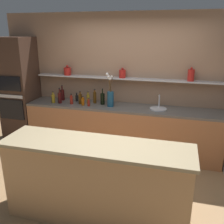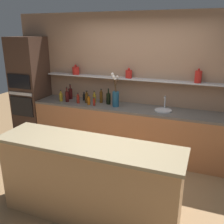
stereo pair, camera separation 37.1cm
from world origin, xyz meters
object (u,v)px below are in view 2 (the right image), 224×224
(oven_tower, at_px, (30,89))
(sink_fixture, at_px, (163,110))
(bottle_sauce_2, at_px, (78,99))
(bottle_wine_8, at_px, (71,94))
(bottle_spirit_7, at_px, (101,97))
(bottle_wine_1, at_px, (108,98))
(bottle_sauce_4, at_px, (94,102))
(bottle_wine_9, at_px, (67,96))
(bottle_sauce_6, at_px, (84,97))
(flower_vase, at_px, (116,96))
(bottle_oil_3, at_px, (61,97))
(bottle_oil_0, at_px, (94,98))
(bottle_sauce_5, at_px, (89,101))
(bottle_spirit_10, at_px, (87,98))

(oven_tower, distance_m, sink_fixture, 2.84)
(oven_tower, xyz_separation_m, bottle_sauce_2, (1.19, -0.09, -0.07))
(bottle_sauce_2, xyz_separation_m, bottle_wine_8, (-0.29, 0.21, 0.03))
(sink_fixture, height_order, bottle_spirit_7, bottle_spirit_7)
(bottle_wine_1, relative_size, bottle_wine_8, 0.99)
(bottle_sauce_4, bearing_deg, bottle_wine_9, 175.69)
(bottle_sauce_6, bearing_deg, flower_vase, -13.17)
(bottle_oil_3, relative_size, bottle_sauce_6, 1.34)
(oven_tower, relative_size, bottle_oil_0, 8.98)
(oven_tower, relative_size, bottle_wine_8, 6.95)
(flower_vase, relative_size, bottle_oil_3, 2.81)
(bottle_sauce_4, bearing_deg, bottle_sauce_6, 142.94)
(bottle_sauce_4, relative_size, bottle_sauce_5, 0.87)
(oven_tower, bearing_deg, bottle_sauce_5, -4.52)
(bottle_sauce_4, bearing_deg, bottle_wine_1, 40.95)
(bottle_oil_0, height_order, bottle_oil_3, bottle_oil_0)
(flower_vase, xyz_separation_m, bottle_wine_8, (-1.05, 0.17, -0.08))
(flower_vase, height_order, bottle_wine_1, flower_vase)
(oven_tower, bearing_deg, bottle_spirit_7, 3.45)
(oven_tower, bearing_deg, bottle_sauce_4, -4.96)
(bottle_oil_3, bearing_deg, bottle_oil_0, 10.51)
(bottle_oil_0, bearing_deg, bottle_sauce_4, -66.96)
(bottle_sauce_2, bearing_deg, flower_vase, 3.31)
(flower_vase, relative_size, bottle_spirit_7, 2.32)
(bottle_oil_3, xyz_separation_m, bottle_spirit_7, (0.79, 0.19, 0.03))
(bottle_sauce_4, xyz_separation_m, bottle_sauce_5, (-0.12, 0.02, 0.01))
(oven_tower, relative_size, bottle_sauce_6, 12.73)
(bottle_oil_0, bearing_deg, bottle_spirit_7, 30.24)
(bottle_spirit_7, relative_size, bottle_wine_8, 0.89)
(bottle_wine_9, bearing_deg, bottle_sauce_6, 39.72)
(bottle_wine_1, distance_m, bottle_spirit_7, 0.18)
(bottle_wine_1, relative_size, bottle_spirit_10, 1.26)
(sink_fixture, distance_m, bottle_oil_0, 1.35)
(bottle_spirit_7, bearing_deg, bottle_wine_1, -14.59)
(bottle_wine_1, bearing_deg, flower_vase, -28.59)
(bottle_wine_8, bearing_deg, bottle_oil_3, -112.34)
(bottle_oil_3, distance_m, bottle_wine_9, 0.14)
(flower_vase, bearing_deg, bottle_sauce_2, -176.69)
(bottle_spirit_7, relative_size, bottle_spirit_10, 1.13)
(sink_fixture, xyz_separation_m, bottle_sauce_6, (-1.62, 0.12, 0.05))
(bottle_wine_9, bearing_deg, sink_fixture, 3.08)
(bottle_wine_9, bearing_deg, bottle_sauce_2, -0.31)
(bottle_wine_1, relative_size, bottle_sauce_6, 1.81)
(bottle_spirit_7, relative_size, bottle_wine_9, 0.91)
(bottle_spirit_10, bearing_deg, bottle_wine_1, 9.94)
(bottle_sauce_2, height_order, bottle_wine_9, bottle_wine_9)
(bottle_sauce_2, height_order, bottle_sauce_6, bottle_sauce_2)
(bottle_wine_1, bearing_deg, sink_fixture, -2.15)
(flower_vase, distance_m, bottle_wine_9, 1.01)
(sink_fixture, height_order, bottle_sauce_5, sink_fixture)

